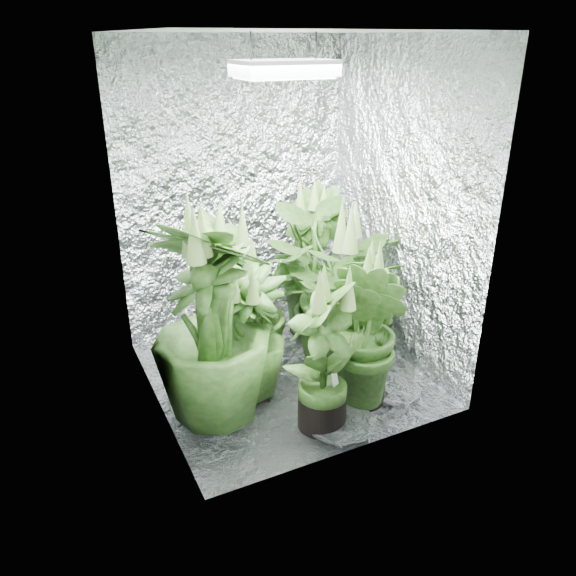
{
  "coord_description": "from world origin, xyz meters",
  "views": [
    {
      "loc": [
        -1.32,
        -2.75,
        1.97
      ],
      "look_at": [
        0.02,
        0.0,
        0.6
      ],
      "focal_mm": 35.0,
      "sensor_mm": 36.0,
      "label": 1
    }
  ],
  "objects_px": {
    "plant_b": "(225,287)",
    "plant_g": "(367,332)",
    "plant_e": "(341,292)",
    "grow_lamp": "(284,69)",
    "plant_c": "(310,265)",
    "plant_f": "(323,357)",
    "circulation_fan": "(320,299)",
    "plant_h": "(249,336)",
    "plant_d": "(211,324)",
    "plant_a": "(250,307)"
  },
  "relations": [
    {
      "from": "plant_d",
      "to": "plant_g",
      "type": "distance_m",
      "value": 0.87
    },
    {
      "from": "plant_a",
      "to": "plant_d",
      "type": "xyz_separation_m",
      "value": [
        -0.39,
        -0.43,
        0.17
      ]
    },
    {
      "from": "plant_b",
      "to": "plant_e",
      "type": "height_order",
      "value": "plant_e"
    },
    {
      "from": "plant_f",
      "to": "circulation_fan",
      "type": "relative_size",
      "value": 2.43
    },
    {
      "from": "plant_c",
      "to": "plant_f",
      "type": "distance_m",
      "value": 1.11
    },
    {
      "from": "plant_f",
      "to": "grow_lamp",
      "type": "bearing_deg",
      "value": 85.86
    },
    {
      "from": "plant_e",
      "to": "grow_lamp",
      "type": "bearing_deg",
      "value": 174.93
    },
    {
      "from": "plant_d",
      "to": "plant_h",
      "type": "relative_size",
      "value": 1.45
    },
    {
      "from": "plant_c",
      "to": "plant_f",
      "type": "xyz_separation_m",
      "value": [
        -0.46,
        -1.01,
        -0.08
      ]
    },
    {
      "from": "plant_b",
      "to": "plant_g",
      "type": "height_order",
      "value": "plant_b"
    },
    {
      "from": "plant_c",
      "to": "plant_g",
      "type": "distance_m",
      "value": 0.92
    },
    {
      "from": "plant_a",
      "to": "plant_b",
      "type": "distance_m",
      "value": 0.24
    },
    {
      "from": "plant_a",
      "to": "plant_g",
      "type": "bearing_deg",
      "value": -56.18
    },
    {
      "from": "plant_b",
      "to": "plant_h",
      "type": "height_order",
      "value": "plant_b"
    },
    {
      "from": "plant_b",
      "to": "plant_h",
      "type": "xyz_separation_m",
      "value": [
        -0.05,
        -0.51,
        -0.09
      ]
    },
    {
      "from": "plant_e",
      "to": "plant_f",
      "type": "bearing_deg",
      "value": -128.48
    },
    {
      "from": "plant_f",
      "to": "plant_g",
      "type": "distance_m",
      "value": 0.35
    },
    {
      "from": "plant_e",
      "to": "plant_d",
      "type": "bearing_deg",
      "value": -168.59
    },
    {
      "from": "plant_c",
      "to": "plant_e",
      "type": "xyz_separation_m",
      "value": [
        -0.05,
        -0.49,
        0.0
      ]
    },
    {
      "from": "plant_a",
      "to": "plant_g",
      "type": "distance_m",
      "value": 0.79
    },
    {
      "from": "plant_d",
      "to": "plant_a",
      "type": "bearing_deg",
      "value": 47.54
    },
    {
      "from": "grow_lamp",
      "to": "plant_c",
      "type": "bearing_deg",
      "value": 47.63
    },
    {
      "from": "grow_lamp",
      "to": "plant_f",
      "type": "relative_size",
      "value": 0.52
    },
    {
      "from": "circulation_fan",
      "to": "plant_d",
      "type": "bearing_deg",
      "value": -136.27
    },
    {
      "from": "plant_c",
      "to": "plant_h",
      "type": "relative_size",
      "value": 1.29
    },
    {
      "from": "plant_c",
      "to": "circulation_fan",
      "type": "relative_size",
      "value": 2.85
    },
    {
      "from": "plant_c",
      "to": "plant_f",
      "type": "relative_size",
      "value": 1.17
    },
    {
      "from": "grow_lamp",
      "to": "plant_f",
      "type": "xyz_separation_m",
      "value": [
        -0.04,
        -0.55,
        -1.39
      ]
    },
    {
      "from": "circulation_fan",
      "to": "plant_e",
      "type": "bearing_deg",
      "value": -100.75
    },
    {
      "from": "plant_c",
      "to": "plant_e",
      "type": "bearing_deg",
      "value": -95.7
    },
    {
      "from": "plant_a",
      "to": "plant_f",
      "type": "height_order",
      "value": "plant_f"
    },
    {
      "from": "plant_g",
      "to": "circulation_fan",
      "type": "bearing_deg",
      "value": 74.74
    },
    {
      "from": "plant_b",
      "to": "plant_g",
      "type": "relative_size",
      "value": 1.07
    },
    {
      "from": "plant_b",
      "to": "plant_f",
      "type": "relative_size",
      "value": 1.1
    },
    {
      "from": "grow_lamp",
      "to": "plant_d",
      "type": "relative_size",
      "value": 0.39
    },
    {
      "from": "plant_d",
      "to": "plant_e",
      "type": "height_order",
      "value": "plant_d"
    },
    {
      "from": "plant_c",
      "to": "plant_h",
      "type": "distance_m",
      "value": 0.9
    },
    {
      "from": "plant_c",
      "to": "plant_h",
      "type": "xyz_separation_m",
      "value": [
        -0.7,
        -0.55,
        -0.13
      ]
    },
    {
      "from": "plant_g",
      "to": "plant_h",
      "type": "height_order",
      "value": "plant_g"
    },
    {
      "from": "grow_lamp",
      "to": "plant_g",
      "type": "distance_m",
      "value": 1.47
    },
    {
      "from": "plant_b",
      "to": "circulation_fan",
      "type": "height_order",
      "value": "plant_b"
    },
    {
      "from": "plant_h",
      "to": "plant_b",
      "type": "bearing_deg",
      "value": 84.82
    },
    {
      "from": "plant_g",
      "to": "circulation_fan",
      "type": "distance_m",
      "value": 1.12
    },
    {
      "from": "plant_e",
      "to": "plant_g",
      "type": "relative_size",
      "value": 1.13
    },
    {
      "from": "plant_b",
      "to": "circulation_fan",
      "type": "bearing_deg",
      "value": 11.73
    },
    {
      "from": "plant_c",
      "to": "plant_e",
      "type": "distance_m",
      "value": 0.5
    },
    {
      "from": "plant_b",
      "to": "circulation_fan",
      "type": "distance_m",
      "value": 0.89
    },
    {
      "from": "plant_b",
      "to": "plant_d",
      "type": "bearing_deg",
      "value": -115.35
    },
    {
      "from": "plant_c",
      "to": "grow_lamp",
      "type": "bearing_deg",
      "value": -132.37
    },
    {
      "from": "grow_lamp",
      "to": "plant_h",
      "type": "bearing_deg",
      "value": -161.76
    }
  ]
}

